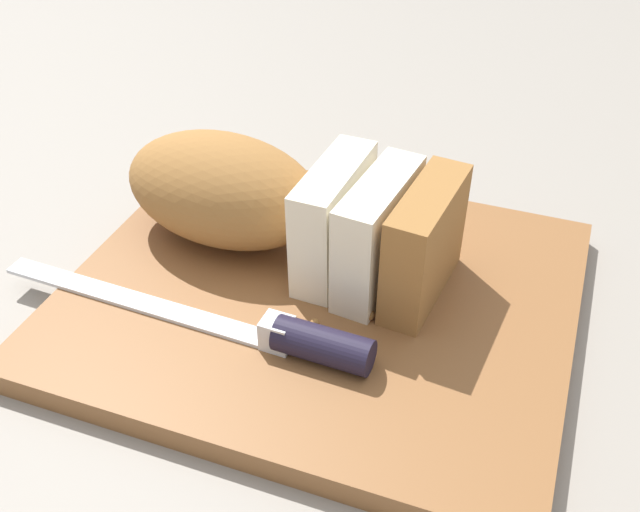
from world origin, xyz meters
The scene contains 7 objects.
ground_plane centered at (0.00, 0.00, 0.00)m, with size 3.00×3.00×0.00m, color gray.
cutting_board centered at (0.00, 0.00, 0.01)m, with size 0.36×0.31×0.02m, color brown.
bread_loaf centered at (-0.05, 0.03, 0.06)m, with size 0.27×0.13×0.08m.
bread_knife centered at (-0.01, -0.07, 0.03)m, with size 0.29×0.04×0.02m.
crumb_near_knife centered at (0.06, 0.04, 0.02)m, with size 0.01×0.01×0.01m, color #996633.
crumb_near_loaf centered at (0.04, -0.02, 0.02)m, with size 0.01×0.01×0.01m, color #996633.
crumb_stray_left centered at (0.01, -0.04, 0.02)m, with size 0.01×0.01×0.01m, color #996633.
Camera 1 is at (0.14, -0.40, 0.37)m, focal length 42.22 mm.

